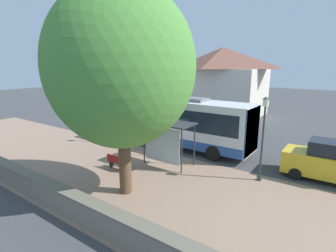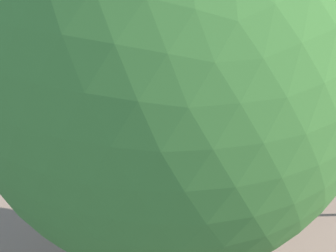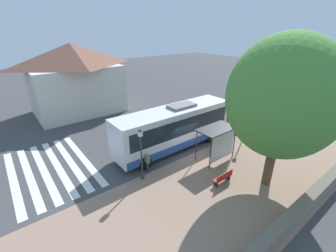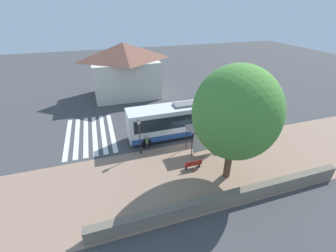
{
  "view_description": "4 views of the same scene",
  "coord_description": "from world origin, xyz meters",
  "px_view_note": "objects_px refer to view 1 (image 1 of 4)",
  "views": [
    {
      "loc": [
        -14.12,
        -9.97,
        6.05
      ],
      "look_at": [
        0.76,
        0.58,
        1.76
      ],
      "focal_mm": 28.0,
      "sensor_mm": 36.0,
      "label": 1
    },
    {
      "loc": [
        -11.69,
        -4.19,
        8.72
      ],
      "look_at": [
        -1.01,
        0.57,
        1.44
      ],
      "focal_mm": 45.0,
      "sensor_mm": 36.0,
      "label": 2
    },
    {
      "loc": [
        -11.45,
        11.21,
        9.6
      ],
      "look_at": [
        0.99,
        1.49,
        2.68
      ],
      "focal_mm": 24.0,
      "sensor_mm": 36.0,
      "label": 3
    },
    {
      "loc": [
        -18.44,
        7.75,
        12.99
      ],
      "look_at": [
        0.87,
        1.54,
        1.91
      ],
      "focal_mm": 24.0,
      "sensor_mm": 36.0,
      "label": 4
    }
  ],
  "objects_px": {
    "pedestrian": "(128,132)",
    "street_lamp_far": "(263,132)",
    "shade_tree": "(121,67)",
    "bench": "(118,162)",
    "bus": "(181,122)",
    "parked_car_behind_bus": "(331,162)",
    "street_lamp_near": "(116,115)",
    "bus_shelter": "(167,130)"
  },
  "relations": [
    {
      "from": "pedestrian",
      "to": "street_lamp_far",
      "type": "distance_m",
      "value": 10.61
    },
    {
      "from": "street_lamp_far",
      "to": "shade_tree",
      "type": "relative_size",
      "value": 0.47
    },
    {
      "from": "pedestrian",
      "to": "bench",
      "type": "distance_m",
      "value": 5.33
    },
    {
      "from": "bus",
      "to": "parked_car_behind_bus",
      "type": "height_order",
      "value": "bus"
    },
    {
      "from": "bus",
      "to": "bench",
      "type": "relative_size",
      "value": 6.81
    },
    {
      "from": "bus",
      "to": "shade_tree",
      "type": "distance_m",
      "value": 8.76
    },
    {
      "from": "bus",
      "to": "street_lamp_near",
      "type": "distance_m",
      "value": 5.03
    },
    {
      "from": "bus_shelter",
      "to": "shade_tree",
      "type": "bearing_deg",
      "value": -174.26
    },
    {
      "from": "bench",
      "to": "street_lamp_near",
      "type": "xyz_separation_m",
      "value": [
        3.72,
        3.97,
        1.79
      ]
    },
    {
      "from": "bus",
      "to": "shade_tree",
      "type": "relative_size",
      "value": 1.12
    },
    {
      "from": "bus",
      "to": "street_lamp_near",
      "type": "bearing_deg",
      "value": 114.94
    },
    {
      "from": "bus_shelter",
      "to": "parked_car_behind_bus",
      "type": "distance_m",
      "value": 8.97
    },
    {
      "from": "bus",
      "to": "bus_shelter",
      "type": "bearing_deg",
      "value": -159.36
    },
    {
      "from": "bus_shelter",
      "to": "parked_car_behind_bus",
      "type": "bearing_deg",
      "value": -69.13
    },
    {
      "from": "bus",
      "to": "shade_tree",
      "type": "bearing_deg",
      "value": -167.02
    },
    {
      "from": "street_lamp_near",
      "to": "shade_tree",
      "type": "bearing_deg",
      "value": -131.02
    },
    {
      "from": "street_lamp_near",
      "to": "street_lamp_far",
      "type": "height_order",
      "value": "street_lamp_far"
    },
    {
      "from": "bench",
      "to": "shade_tree",
      "type": "bearing_deg",
      "value": -127.1
    },
    {
      "from": "street_lamp_far",
      "to": "pedestrian",
      "type": "bearing_deg",
      "value": 84.98
    },
    {
      "from": "bus_shelter",
      "to": "street_lamp_far",
      "type": "relative_size",
      "value": 0.68
    },
    {
      "from": "bench",
      "to": "pedestrian",
      "type": "bearing_deg",
      "value": 37.24
    },
    {
      "from": "bus_shelter",
      "to": "parked_car_behind_bus",
      "type": "relative_size",
      "value": 0.67
    },
    {
      "from": "street_lamp_near",
      "to": "street_lamp_far",
      "type": "xyz_separation_m",
      "value": [
        -0.41,
        -11.19,
        0.4
      ]
    },
    {
      "from": "shade_tree",
      "to": "bus_shelter",
      "type": "bearing_deg",
      "value": 5.74
    },
    {
      "from": "bus",
      "to": "pedestrian",
      "type": "distance_m",
      "value": 4.24
    },
    {
      "from": "pedestrian",
      "to": "street_lamp_far",
      "type": "relative_size",
      "value": 0.35
    },
    {
      "from": "pedestrian",
      "to": "bench",
      "type": "relative_size",
      "value": 1.01
    },
    {
      "from": "bus_shelter",
      "to": "shade_tree",
      "type": "height_order",
      "value": "shade_tree"
    },
    {
      "from": "bus_shelter",
      "to": "bench",
      "type": "height_order",
      "value": "bus_shelter"
    },
    {
      "from": "bus",
      "to": "bus_shelter",
      "type": "xyz_separation_m",
      "value": [
        -3.58,
        -1.35,
        0.26
      ]
    },
    {
      "from": "pedestrian",
      "to": "shade_tree",
      "type": "relative_size",
      "value": 0.17
    },
    {
      "from": "pedestrian",
      "to": "street_lamp_far",
      "type": "bearing_deg",
      "value": -95.02
    },
    {
      "from": "bus_shelter",
      "to": "street_lamp_far",
      "type": "bearing_deg",
      "value": -78.74
    },
    {
      "from": "bus_shelter",
      "to": "street_lamp_near",
      "type": "relative_size",
      "value": 0.81
    },
    {
      "from": "bus",
      "to": "street_lamp_far",
      "type": "height_order",
      "value": "street_lamp_far"
    },
    {
      "from": "street_lamp_far",
      "to": "parked_car_behind_bus",
      "type": "xyz_separation_m",
      "value": [
        2.12,
        -3.03,
        -1.62
      ]
    },
    {
      "from": "bench",
      "to": "shade_tree",
      "type": "height_order",
      "value": "shade_tree"
    },
    {
      "from": "bench",
      "to": "street_lamp_near",
      "type": "height_order",
      "value": "street_lamp_near"
    },
    {
      "from": "bus",
      "to": "street_lamp_near",
      "type": "relative_size",
      "value": 2.83
    },
    {
      "from": "bus_shelter",
      "to": "pedestrian",
      "type": "relative_size",
      "value": 1.91
    },
    {
      "from": "bus",
      "to": "bus_shelter",
      "type": "distance_m",
      "value": 3.83
    },
    {
      "from": "bus_shelter",
      "to": "bench",
      "type": "bearing_deg",
      "value": 139.57
    }
  ]
}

